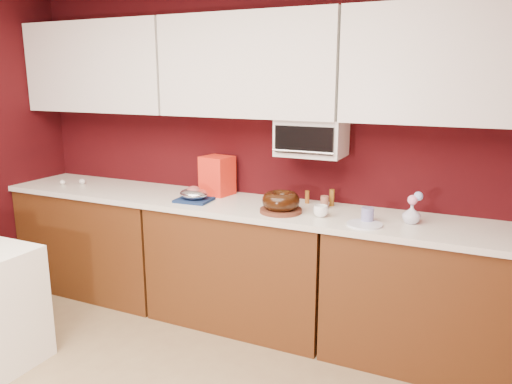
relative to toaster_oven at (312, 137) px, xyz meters
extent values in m
cube|color=#35070A|center=(-0.45, 0.15, -0.12)|extent=(4.00, 0.02, 2.50)
cube|color=#522A10|center=(-1.78, -0.17, -0.95)|extent=(1.31, 0.58, 0.86)
cube|color=#522A10|center=(-0.45, -0.17, -0.95)|extent=(1.31, 0.58, 0.86)
cube|color=#522A10|center=(0.88, -0.17, -0.95)|extent=(1.31, 0.58, 0.86)
cube|color=white|center=(-0.45, -0.17, -0.49)|extent=(4.00, 0.62, 0.04)
cube|color=white|center=(-1.78, -0.02, 0.48)|extent=(1.31, 0.33, 0.70)
cube|color=white|center=(-0.45, -0.02, 0.48)|extent=(1.31, 0.33, 0.70)
cube|color=white|center=(0.88, -0.02, 0.48)|extent=(1.31, 0.33, 0.70)
cube|color=white|center=(0.00, 0.00, 0.00)|extent=(0.45, 0.30, 0.25)
cube|color=black|center=(0.00, -0.16, 0.00)|extent=(0.40, 0.02, 0.18)
cylinder|color=silver|center=(0.00, -0.18, -0.07)|extent=(0.42, 0.02, 0.02)
cylinder|color=#5A2B1B|center=(-0.11, -0.27, -0.46)|extent=(0.32, 0.32, 0.03)
torus|color=black|center=(-0.11, -0.27, -0.39)|extent=(0.32, 0.32, 0.10)
cube|color=#14254D|center=(-0.79, -0.26, -0.47)|extent=(0.26, 0.22, 0.02)
ellipsoid|color=white|center=(-0.79, -0.26, -0.42)|extent=(0.23, 0.19, 0.08)
ellipsoid|color=#9E4B48|center=(-0.79, -0.26, -0.40)|extent=(0.12, 0.10, 0.07)
cube|color=red|center=(-0.75, 0.01, -0.33)|extent=(0.24, 0.23, 0.29)
cylinder|color=black|center=(-0.23, -0.06, -0.46)|extent=(0.22, 0.22, 0.03)
imported|color=white|center=(0.16, -0.26, -0.43)|extent=(0.12, 0.12, 0.09)
cylinder|color=navy|center=(0.46, -0.25, -0.43)|extent=(0.10, 0.10, 0.09)
imported|color=silver|center=(0.71, -0.16, -0.41)|extent=(0.11, 0.11, 0.13)
sphere|color=pink|center=(0.71, -0.16, -0.33)|extent=(0.06, 0.06, 0.06)
sphere|color=#97AEF3|center=(0.74, -0.14, -0.30)|extent=(0.06, 0.06, 0.06)
cylinder|color=white|center=(0.46, -0.33, -0.47)|extent=(0.28, 0.28, 0.01)
cylinder|color=#96531B|center=(-0.03, 0.04, -0.43)|extent=(0.04, 0.04, 0.09)
cylinder|color=brown|center=(0.12, -0.03, -0.43)|extent=(0.07, 0.07, 0.08)
ellipsoid|color=white|center=(-2.09, -0.23, -0.46)|extent=(0.05, 0.05, 0.04)
ellipsoid|color=silver|center=(-1.95, -0.15, -0.45)|extent=(0.07, 0.07, 0.05)
cylinder|color=brown|center=(0.14, 0.04, -0.42)|extent=(0.04, 0.04, 0.12)
camera|label=1|loc=(1.10, -3.22, 0.41)|focal=35.00mm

